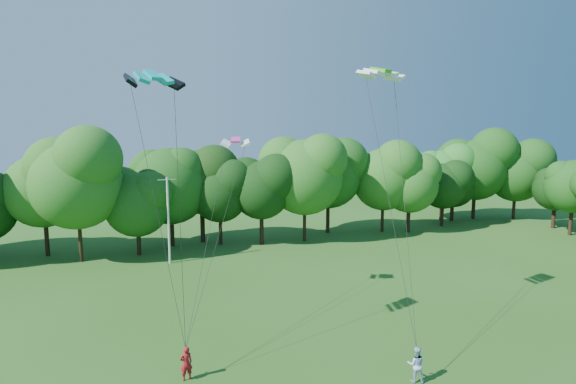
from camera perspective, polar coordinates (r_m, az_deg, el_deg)
name	(u,v)px	position (r m, az deg, el deg)	size (l,w,h in m)	color
utility_pole	(168,220)	(45.07, -14.94, -3.40)	(1.68, 0.31, 8.45)	silver
kite_flyer_left	(186,363)	(25.31, -12.81, -20.43)	(0.66, 0.43, 1.81)	maroon
kite_flyer_right	(416,364)	(25.48, 15.95, -20.28)	(0.91, 0.71, 1.87)	#A7C6E9
kite_teal	(153,75)	(24.56, -16.82, 14.03)	(3.12, 2.13, 0.68)	#05A0A4
kite_green	(381,70)	(29.64, 11.69, 14.94)	(3.30, 2.12, 0.50)	green
kite_pink	(236,140)	(32.00, -6.66, 6.59)	(2.21, 1.51, 0.44)	#D43A98
tree_back_center	(201,178)	(52.77, -10.94, 1.71)	(8.21, 8.21, 11.94)	black
tree_back_east	(443,168)	(68.71, 19.09, 2.85)	(8.32, 8.32, 12.11)	black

